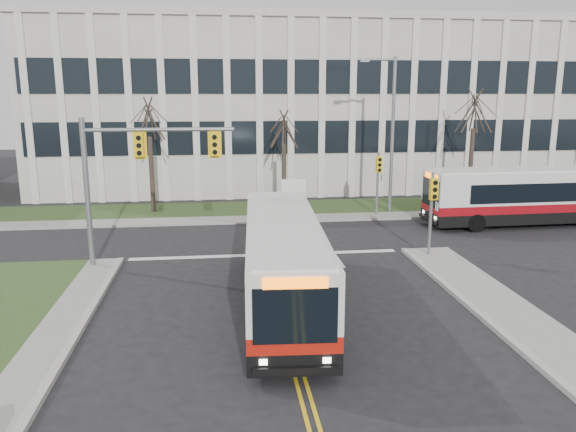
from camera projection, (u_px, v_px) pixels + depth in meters
The scene contains 14 objects.
ground at pixel (286, 330), 17.33m from camera, with size 120.00×120.00×0.00m, color black.
sidewalk_cross at pixel (341, 217), 32.63m from camera, with size 44.00×1.60×0.14m, color #9E9B93.
building_lawn at pixel (332, 208), 35.35m from camera, with size 44.00×5.00×0.12m, color #344E21.
office_building at pixel (304, 107), 45.71m from camera, with size 40.00×16.00×12.00m, color silver.
mast_arm_signal at pixel (128, 166), 22.70m from camera, with size 6.11×0.38×6.20m.
signal_pole_near at pixel (432, 202), 24.32m from camera, with size 0.34×0.39×3.80m.
signal_pole_far at pixel (378, 175), 32.56m from camera, with size 0.34×0.39×3.80m.
streetlight at pixel (390, 127), 32.85m from camera, with size 2.15×0.25×9.20m.
directory_sign at pixel (293, 193), 34.33m from camera, with size 1.50×0.12×2.00m.
tree_left at pixel (149, 121), 32.89m from camera, with size 1.80×1.80×7.70m.
tree_mid at pixel (284, 131), 34.15m from camera, with size 1.80×1.80×6.82m.
tree_right at pixel (474, 113), 35.14m from camera, with size 1.80×1.80×8.25m.
bus_main at pixel (283, 264), 19.00m from camera, with size 2.40×11.07×2.95m, color silver, non-canonical shape.
bus_cross at pixel (530, 197), 30.77m from camera, with size 2.49×11.49×3.06m, color silver, non-canonical shape.
Camera 1 is at (-1.87, -16.06, 7.16)m, focal length 35.00 mm.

